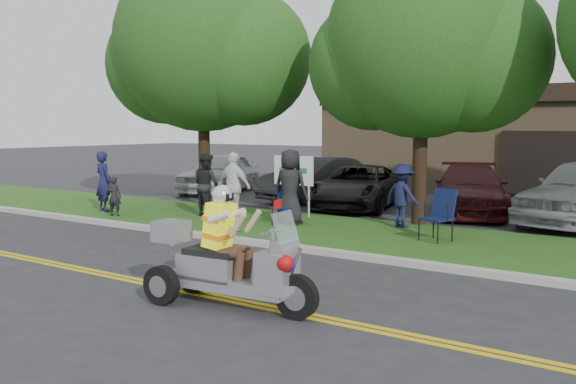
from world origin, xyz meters
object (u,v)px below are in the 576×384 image
Objects in this scene: parked_car_left at (317,179)px; trike_scooter at (225,265)px; lawn_chair_b at (286,202)px; lawn_chair_a at (440,211)px; parked_car_mid at (358,187)px; spectator_adult_right at (234,187)px; spectator_adult_mid at (207,185)px; parked_car_far_left at (220,173)px; spectator_adult_left at (104,181)px; parked_car_right at (470,189)px.

trike_scooter is at bearing -56.13° from parked_car_left.
lawn_chair_a is at bearing -11.08° from lawn_chair_b.
trike_scooter is at bearing -83.89° from parked_car_mid.
spectator_adult_right is at bearing -176.48° from lawn_chair_b.
spectator_adult_mid is 0.38× the size of parked_car_far_left.
spectator_adult_left is at bearing 179.42° from lawn_chair_b.
trike_scooter is 1.55× the size of spectator_adult_mid.
parked_car_left is (4.41, -0.06, -0.02)m from parked_car_far_left.
spectator_adult_mid is at bearing -149.65° from spectator_adult_left.
spectator_adult_mid is at bearing -128.86° from parked_car_mid.
trike_scooter is at bearing 129.16° from spectator_adult_right.
parked_car_left reaches higher than parked_car_right.
parked_car_mid is (-4.25, 4.41, -0.06)m from lawn_chair_a.
lawn_chair_b is at bearing -163.00° from spectator_adult_mid.
spectator_adult_mid reaches higher than trike_scooter.
parked_car_far_left is (-6.73, 5.39, 0.12)m from lawn_chair_b.
spectator_adult_mid is at bearing -11.91° from spectator_adult_right.
spectator_adult_left is 6.52m from parked_car_far_left.
parked_car_left is at bearing -77.31° from spectator_adult_mid.
trike_scooter is 8.24m from spectator_adult_mid.
lawn_chair_a is at bearing -40.09° from parked_car_far_left.
parked_car_left is (0.24, 5.41, -0.22)m from spectator_adult_mid.
spectator_adult_mid is 6.88m from parked_car_far_left.
spectator_adult_left is at bearing 32.47° from spectator_adult_mid.
parked_car_mid is at bearing -15.28° from parked_car_left.
trike_scooter is 1.49× the size of spectator_adult_right.
trike_scooter is 10.09m from spectator_adult_left.
lawn_chair_a is 0.63× the size of spectator_adult_right.
lawn_chair_b is 2.58m from spectator_adult_mid.
parked_car_left reaches higher than lawn_chair_a.
spectator_adult_right is 5.77m from parked_car_left.
spectator_adult_right reaches higher than lawn_chair_b.
parked_car_left is (-6.34, 5.34, 0.01)m from lawn_chair_a.
lawn_chair_a is at bearing -175.05° from spectator_adult_right.
lawn_chair_a is at bearing -31.55° from parked_car_left.
lawn_chair_b is 5.96m from parked_car_right.
spectator_adult_left is 7.19m from parked_car_left.
parked_car_right is at bearing 48.01° from lawn_chair_b.
parked_car_right is (5.63, 5.19, -0.25)m from spectator_adult_mid.
lawn_chair_b is at bearing -57.95° from parked_car_left.
parked_car_mid is (5.42, 5.44, -0.30)m from spectator_adult_left.
spectator_adult_left is at bearing 10.31° from spectator_adult_right.
parked_car_far_left reaches higher than lawn_chair_a.
lawn_chair_b is (-3.08, 6.08, 0.04)m from trike_scooter.
lawn_chair_a reaches higher than lawn_chair_b.
parked_car_left is 0.92× the size of parked_car_right.
spectator_adult_left is 10.67m from parked_car_right.
spectator_adult_left reaches higher than spectator_adult_mid.
lawn_chair_a is 5.20m from parked_car_right.
trike_scooter is at bearing -79.20° from lawn_chair_a.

